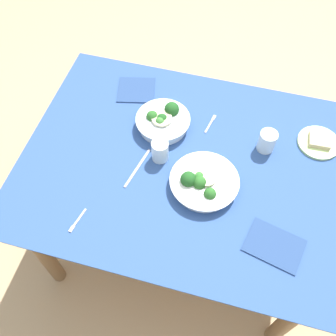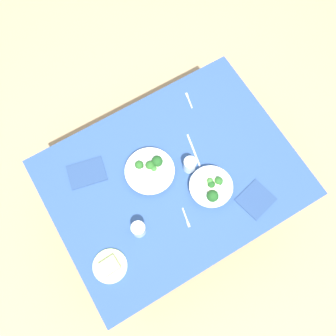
% 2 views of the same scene
% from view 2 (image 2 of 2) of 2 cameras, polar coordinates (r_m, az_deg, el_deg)
% --- Properties ---
extents(ground_plane, '(6.00, 6.00, 0.00)m').
position_cam_2_polar(ground_plane, '(2.92, 0.53, -5.72)').
color(ground_plane, tan).
extents(dining_table, '(1.36, 1.03, 0.73)m').
position_cam_2_polar(dining_table, '(2.33, 0.66, -2.12)').
color(dining_table, '#2D4C84').
rests_on(dining_table, ground_plane).
extents(broccoli_bowl_far, '(0.24, 0.24, 0.10)m').
position_cam_2_polar(broccoli_bowl_far, '(2.18, 6.16, -2.80)').
color(broccoli_bowl_far, white).
rests_on(broccoli_bowl_far, dining_table).
extents(broccoli_bowl_near, '(0.27, 0.27, 0.09)m').
position_cam_2_polar(broccoli_bowl_near, '(2.21, -2.56, -0.35)').
color(broccoli_bowl_near, white).
rests_on(broccoli_bowl_near, dining_table).
extents(bread_side_plate, '(0.18, 0.18, 0.03)m').
position_cam_2_polar(bread_side_plate, '(2.14, -8.27, -13.64)').
color(bread_side_plate, '#B7D684').
rests_on(bread_side_plate, dining_table).
extents(water_glass_center, '(0.07, 0.07, 0.10)m').
position_cam_2_polar(water_glass_center, '(2.20, 3.06, 0.55)').
color(water_glass_center, silver).
rests_on(water_glass_center, dining_table).
extents(water_glass_side, '(0.07, 0.07, 0.09)m').
position_cam_2_polar(water_glass_side, '(2.11, -4.21, -8.69)').
color(water_glass_side, silver).
rests_on(water_glass_side, dining_table).
extents(fork_by_far_bowl, '(0.03, 0.11, 0.00)m').
position_cam_2_polar(fork_by_far_bowl, '(2.16, 2.62, -7.18)').
color(fork_by_far_bowl, '#B7B7BC').
rests_on(fork_by_far_bowl, dining_table).
extents(fork_by_near_bowl, '(0.03, 0.11, 0.00)m').
position_cam_2_polar(fork_by_near_bowl, '(2.42, 2.97, 9.68)').
color(fork_by_near_bowl, '#B7B7BC').
rests_on(fork_by_near_bowl, dining_table).
extents(table_knife_left, '(0.05, 0.20, 0.00)m').
position_cam_2_polar(table_knife_left, '(2.28, 3.67, 2.52)').
color(table_knife_left, '#B7B7BC').
rests_on(table_knife_left, dining_table).
extents(napkin_folded_upper, '(0.21, 0.20, 0.01)m').
position_cam_2_polar(napkin_folded_upper, '(2.24, 12.40, -4.40)').
color(napkin_folded_upper, navy).
rests_on(napkin_folded_upper, dining_table).
extents(napkin_folded_lower, '(0.23, 0.19, 0.01)m').
position_cam_2_polar(napkin_folded_lower, '(2.28, -11.49, -0.68)').
color(napkin_folded_lower, navy).
rests_on(napkin_folded_lower, dining_table).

